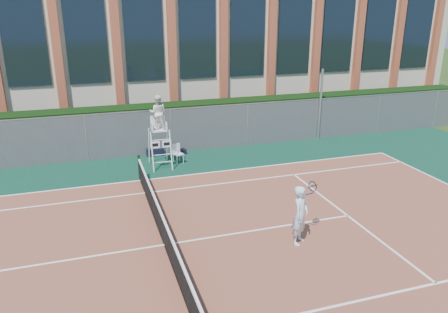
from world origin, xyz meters
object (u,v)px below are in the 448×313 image
object	(u,v)px
steel_pole	(320,105)
tennis_player	(300,215)
plastic_chair	(177,152)
umpire_chair	(158,115)

from	to	relation	value
steel_pole	tennis_player	size ratio (longest dim) A/B	2.06
steel_pole	tennis_player	bearing A→B (deg)	-122.17
tennis_player	plastic_chair	bearing A→B (deg)	103.48
plastic_chair	tennis_player	world-z (taller)	tennis_player
steel_pole	tennis_player	world-z (taller)	steel_pole
plastic_chair	tennis_player	size ratio (longest dim) A/B	0.49
umpire_chair	plastic_chair	size ratio (longest dim) A/B	3.67
umpire_chair	tennis_player	world-z (taller)	umpire_chair
steel_pole	umpire_chair	xyz separation A→B (m)	(-9.01, -1.66, 0.50)
tennis_player	steel_pole	bearing A→B (deg)	57.83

